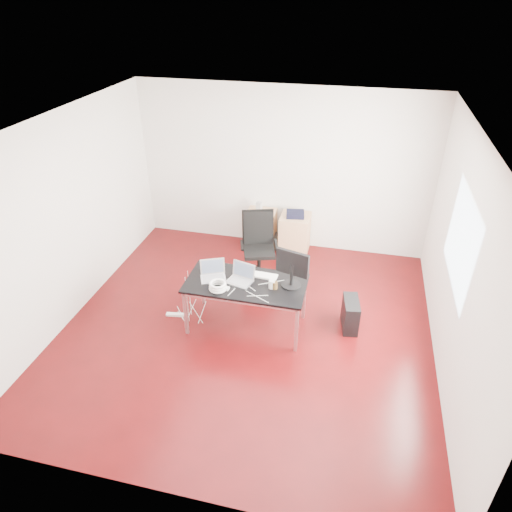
% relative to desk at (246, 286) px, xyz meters
% --- Properties ---
extents(room_shell, '(5.00, 5.00, 5.00)m').
position_rel_desk_xyz_m(room_shell, '(0.06, -0.05, 0.73)').
color(room_shell, '#3D0708').
rests_on(room_shell, ground).
extents(desk, '(1.60, 0.80, 0.73)m').
position_rel_desk_xyz_m(desk, '(0.00, 0.00, 0.00)').
color(desk, black).
rests_on(desk, ground).
extents(office_chair, '(0.60, 0.62, 1.08)m').
position_rel_desk_xyz_m(office_chair, '(-0.13, 1.29, -0.07)').
color(office_chair, black).
rests_on(office_chair, ground).
extents(filing_cabinet_left, '(0.50, 0.50, 0.70)m').
position_rel_desk_xyz_m(filing_cabinet_left, '(-0.29, 2.18, -0.33)').
color(filing_cabinet_left, tan).
rests_on(filing_cabinet_left, ground).
extents(filing_cabinet_right, '(0.50, 0.50, 0.70)m').
position_rel_desk_xyz_m(filing_cabinet_right, '(0.32, 2.18, -0.33)').
color(filing_cabinet_right, tan).
rests_on(filing_cabinet_right, ground).
extents(pc_tower, '(0.27, 0.48, 0.44)m').
position_rel_desk_xyz_m(pc_tower, '(1.41, 0.30, -0.46)').
color(pc_tower, black).
rests_on(pc_tower, ground).
extents(wastebasket, '(0.26, 0.26, 0.28)m').
position_rel_desk_xyz_m(wastebasket, '(-0.07, 2.20, -0.54)').
color(wastebasket, black).
rests_on(wastebasket, ground).
extents(power_strip, '(0.31, 0.10, 0.04)m').
position_rel_desk_xyz_m(power_strip, '(-1.04, -0.03, -0.66)').
color(power_strip, white).
rests_on(power_strip, ground).
extents(laptop_left, '(0.40, 0.36, 0.23)m').
position_rel_desk_xyz_m(laptop_left, '(-0.46, 0.02, 0.11)').
color(laptop_left, silver).
rests_on(laptop_left, desk).
extents(laptop_right, '(0.38, 0.33, 0.23)m').
position_rel_desk_xyz_m(laptop_right, '(-0.07, 0.03, 0.11)').
color(laptop_right, silver).
rests_on(laptop_right, desk).
extents(monitor, '(0.45, 0.26, 0.51)m').
position_rel_desk_xyz_m(monitor, '(0.60, 0.08, 0.34)').
color(monitor, black).
rests_on(monitor, desk).
extents(keyboard, '(0.45, 0.16, 0.02)m').
position_rel_desk_xyz_m(keyboard, '(0.16, 0.20, 0.06)').
color(keyboard, white).
rests_on(keyboard, desk).
extents(cup_white, '(0.10, 0.10, 0.12)m').
position_rel_desk_xyz_m(cup_white, '(0.36, -0.04, 0.11)').
color(cup_white, white).
rests_on(cup_white, desk).
extents(cup_brown, '(0.09, 0.09, 0.10)m').
position_rel_desk_xyz_m(cup_brown, '(0.40, -0.05, 0.10)').
color(cup_brown, '#4E371B').
rests_on(cup_brown, desk).
extents(cable_coil, '(0.24, 0.24, 0.11)m').
position_rel_desk_xyz_m(cable_coil, '(-0.31, -0.24, 0.11)').
color(cable_coil, white).
rests_on(cable_coil, desk).
extents(power_adapter, '(0.08, 0.08, 0.03)m').
position_rel_desk_xyz_m(power_adapter, '(-0.21, -0.21, 0.07)').
color(power_adapter, white).
rests_on(power_adapter, desk).
extents(speaker, '(0.11, 0.10, 0.18)m').
position_rel_desk_xyz_m(speaker, '(-0.33, 2.20, 0.11)').
color(speaker, '#9E9E9E').
rests_on(speaker, filing_cabinet_left).
extents(navy_garment, '(0.33, 0.29, 0.09)m').
position_rel_desk_xyz_m(navy_garment, '(0.32, 2.15, 0.07)').
color(navy_garment, black).
rests_on(navy_garment, filing_cabinet_right).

